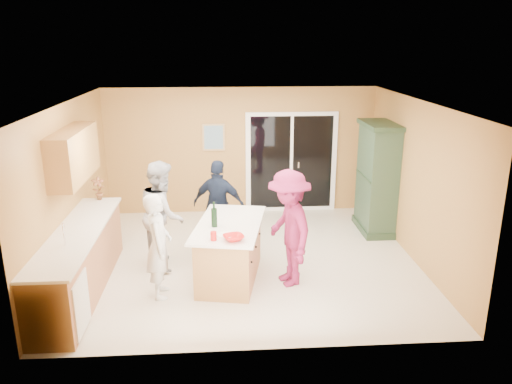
{
  "coord_description": "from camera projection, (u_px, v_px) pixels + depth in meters",
  "views": [
    {
      "loc": [
        -0.38,
        -7.57,
        3.52
      ],
      "look_at": [
        0.15,
        0.1,
        1.15
      ],
      "focal_mm": 35.0,
      "sensor_mm": 36.0,
      "label": 1
    }
  ],
  "objects": [
    {
      "name": "serving_bowl",
      "position": [
        234.0,
        238.0,
        6.77
      ],
      "size": [
        0.35,
        0.35,
        0.07
      ],
      "primitive_type": "imported",
      "rotation": [
        0.0,
        0.0,
        0.3
      ],
      "color": "red",
      "rests_on": "kitchen_island"
    },
    {
      "name": "woman_grey",
      "position": [
        163.0,
        214.0,
        7.88
      ],
      "size": [
        0.74,
        0.9,
        1.72
      ],
      "primitive_type": "imported",
      "rotation": [
        0.0,
        0.0,
        1.68
      ],
      "color": "#9E9EA0",
      "rests_on": "floor"
    },
    {
      "name": "ceiling",
      "position": [
        247.0,
        102.0,
        7.51
      ],
      "size": [
        5.5,
        5.0,
        0.1
      ],
      "primitive_type": "cube",
      "color": "white",
      "rests_on": "wall_back"
    },
    {
      "name": "woman_navy",
      "position": [
        219.0,
        205.0,
        8.57
      ],
      "size": [
        0.99,
        0.66,
        1.57
      ],
      "primitive_type": "imported",
      "rotation": [
        0.0,
        0.0,
        2.82
      ],
      "color": "#171F34",
      "rests_on": "floor"
    },
    {
      "name": "left_cabinet_run",
      "position": [
        77.0,
        267.0,
        6.98
      ],
      "size": [
        0.65,
        3.05,
        1.24
      ],
      "color": "#A96741",
      "rests_on": "floor"
    },
    {
      "name": "green_hutch",
      "position": [
        377.0,
        179.0,
        9.29
      ],
      "size": [
        0.59,
        1.13,
        2.07
      ],
      "color": "#233924",
      "rests_on": "floor"
    },
    {
      "name": "wall_left",
      "position": [
        70.0,
        188.0,
        7.71
      ],
      "size": [
        0.1,
        5.0,
        2.6
      ],
      "primitive_type": "cube",
      "color": "tan",
      "rests_on": "ground"
    },
    {
      "name": "wall_right",
      "position": [
        416.0,
        182.0,
        8.08
      ],
      "size": [
        0.1,
        5.0,
        2.6
      ],
      "primitive_type": "cube",
      "color": "tan",
      "rests_on": "ground"
    },
    {
      "name": "tumbler_far",
      "position": [
        213.0,
        236.0,
        6.76
      ],
      "size": [
        0.09,
        0.09,
        0.12
      ],
      "primitive_type": "cylinder",
      "rotation": [
        0.0,
        0.0,
        -0.01
      ],
      "color": "red",
      "rests_on": "kitchen_island"
    },
    {
      "name": "woman_white",
      "position": [
        159.0,
        246.0,
        6.94
      ],
      "size": [
        0.4,
        0.58,
        1.52
      ],
      "primitive_type": "imported",
      "rotation": [
        0.0,
        0.0,
        1.64
      ],
      "color": "silver",
      "rests_on": "floor"
    },
    {
      "name": "woman_magenta",
      "position": [
        289.0,
        228.0,
        7.27
      ],
      "size": [
        0.91,
        1.25,
        1.74
      ],
      "primitive_type": "imported",
      "rotation": [
        0.0,
        0.0,
        -1.31
      ],
      "color": "maroon",
      "rests_on": "floor"
    },
    {
      "name": "framed_picture",
      "position": [
        214.0,
        137.0,
        10.13
      ],
      "size": [
        0.46,
        0.04,
        0.56
      ],
      "color": "tan",
      "rests_on": "wall_back"
    },
    {
      "name": "tumbler_near",
      "position": [
        213.0,
        236.0,
        6.8
      ],
      "size": [
        0.1,
        0.1,
        0.11
      ],
      "primitive_type": "cylinder",
      "rotation": [
        0.0,
        0.0,
        0.35
      ],
      "color": "red",
      "rests_on": "kitchen_island"
    },
    {
      "name": "wall_front",
      "position": [
        259.0,
        248.0,
        5.51
      ],
      "size": [
        5.5,
        0.1,
        2.6
      ],
      "primitive_type": "cube",
      "color": "tan",
      "rests_on": "ground"
    },
    {
      "name": "kitchen_island",
      "position": [
        230.0,
        253.0,
        7.54
      ],
      "size": [
        1.22,
        1.84,
        0.89
      ],
      "rotation": [
        0.0,
        0.0,
        -0.18
      ],
      "color": "#A96741",
      "rests_on": "floor"
    },
    {
      "name": "wall_back",
      "position": [
        241.0,
        151.0,
        10.28
      ],
      "size": [
        5.5,
        0.1,
        2.6
      ],
      "primitive_type": "cube",
      "color": "tan",
      "rests_on": "ground"
    },
    {
      "name": "white_plate",
      "position": [
        226.0,
        235.0,
        6.94
      ],
      "size": [
        0.3,
        0.3,
        0.02
      ],
      "primitive_type": "cylinder",
      "rotation": [
        0.0,
        0.0,
        -0.24
      ],
      "color": "white",
      "rests_on": "kitchen_island"
    },
    {
      "name": "upper_cabinets",
      "position": [
        74.0,
        155.0,
        7.36
      ],
      "size": [
        0.35,
        1.6,
        0.75
      ],
      "primitive_type": "cube",
      "color": "#A96741",
      "rests_on": "wall_left"
    },
    {
      "name": "sliding_door",
      "position": [
        291.0,
        162.0,
        10.39
      ],
      "size": [
        1.9,
        0.07,
        2.1
      ],
      "color": "white",
      "rests_on": "floor"
    },
    {
      "name": "floor",
      "position": [
        247.0,
        260.0,
        8.28
      ],
      "size": [
        5.5,
        5.5,
        0.0
      ],
      "primitive_type": "plane",
      "color": "beige",
      "rests_on": "ground"
    },
    {
      "name": "tulip_vase",
      "position": [
        98.0,
        188.0,
        8.28
      ],
      "size": [
        0.23,
        0.18,
        0.4
      ],
      "primitive_type": "imported",
      "rotation": [
        0.0,
        0.0,
        0.22
      ],
      "color": "red",
      "rests_on": "left_cabinet_run"
    },
    {
      "name": "wine_bottle",
      "position": [
        214.0,
        217.0,
        7.23
      ],
      "size": [
        0.09,
        0.09,
        0.38
      ],
      "rotation": [
        0.0,
        0.0,
        0.33
      ],
      "color": "black",
      "rests_on": "kitchen_island"
    }
  ]
}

